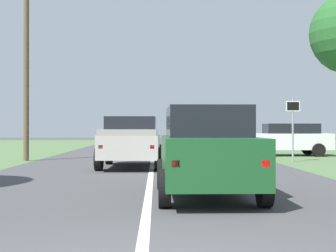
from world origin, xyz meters
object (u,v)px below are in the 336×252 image
at_px(pickup_truck_lead, 131,142).
at_px(crossing_suv_far, 287,139).
at_px(keep_moving_sign, 293,121).
at_px(traffic_light, 69,30).
at_px(red_suv_near, 206,150).

relative_size(pickup_truck_lead, crossing_suv_far, 1.09).
bearing_deg(crossing_suv_far, keep_moving_sign, -102.22).
height_order(traffic_light, crossing_suv_far, traffic_light).
distance_m(traffic_light, keep_moving_sign, 10.63).
bearing_deg(crossing_suv_far, red_suv_near, -110.82).
relative_size(traffic_light, keep_moving_sign, 3.23).
height_order(keep_moving_sign, crossing_suv_far, keep_moving_sign).
bearing_deg(crossing_suv_far, traffic_light, -161.09).
bearing_deg(red_suv_near, crossing_suv_far, 69.18).
height_order(red_suv_near, traffic_light, traffic_light).
height_order(red_suv_near, crossing_suv_far, red_suv_near).
distance_m(pickup_truck_lead, crossing_suv_far, 10.81).
relative_size(traffic_light, crossing_suv_far, 1.96).
height_order(pickup_truck_lead, crossing_suv_far, pickup_truck_lead).
relative_size(pickup_truck_lead, keep_moving_sign, 1.79).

